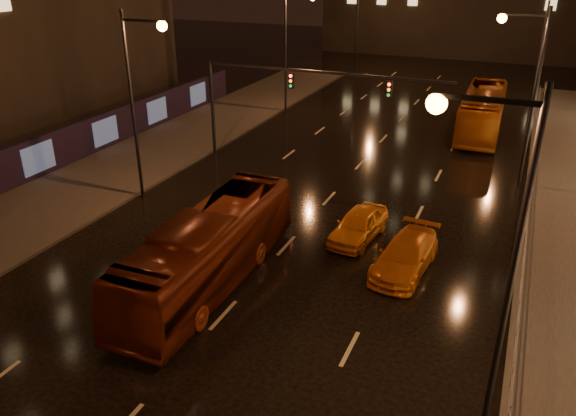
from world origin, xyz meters
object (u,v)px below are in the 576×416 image
(bus_curb, at_px, (482,111))
(taxi_far, at_px, (405,255))
(bus_red, at_px, (210,249))
(taxi_near, at_px, (358,225))

(bus_curb, relative_size, taxi_far, 2.41)
(bus_curb, bearing_deg, taxi_far, -93.41)
(bus_red, xyz_separation_m, taxi_far, (7.12, 4.15, -0.85))
(taxi_near, bearing_deg, taxi_far, -30.32)
(taxi_near, bearing_deg, bus_red, -119.44)
(taxi_far, bearing_deg, taxi_near, 148.24)
(taxi_near, bearing_deg, bus_curb, 86.80)
(bus_curb, bearing_deg, bus_red, -108.00)
(bus_red, relative_size, taxi_far, 2.29)
(taxi_near, relative_size, taxi_far, 0.88)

